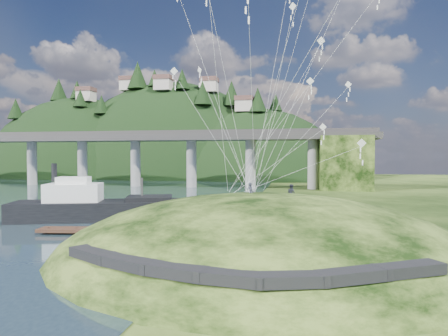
# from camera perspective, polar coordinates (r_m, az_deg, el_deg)

# --- Properties ---
(ground) EXTENTS (320.00, 320.00, 0.00)m
(ground) POSITION_cam_1_polar(r_m,az_deg,el_deg) (33.57, -8.81, -12.29)
(ground) COLOR black
(ground) RESTS_ON ground
(grass_hill) EXTENTS (36.00, 32.00, 13.00)m
(grass_hill) POSITION_cam_1_polar(r_m,az_deg,el_deg) (34.23, 5.55, -14.61)
(grass_hill) COLOR black
(grass_hill) RESTS_ON ground
(footpath) EXTENTS (22.29, 5.84, 0.83)m
(footpath) POSITION_cam_1_polar(r_m,az_deg,el_deg) (22.09, 1.43, -14.10)
(footpath) COLOR black
(footpath) RESTS_ON ground
(bridge) EXTENTS (160.00, 11.00, 15.00)m
(bridge) POSITION_cam_1_polar(r_m,az_deg,el_deg) (107.49, -9.80, 2.50)
(bridge) COLOR #2D2B2B
(bridge) RESTS_ON ground
(far_ridge) EXTENTS (153.00, 70.00, 94.50)m
(far_ridge) POSITION_cam_1_polar(r_m,az_deg,el_deg) (163.04, -9.06, -3.82)
(far_ridge) COLOR black
(far_ridge) RESTS_ON ground
(work_barge) EXTENTS (21.38, 11.45, 7.22)m
(work_barge) POSITION_cam_1_polar(r_m,az_deg,el_deg) (53.25, -18.07, -5.19)
(work_barge) COLOR black
(work_barge) RESTS_ON ground
(wooden_dock) EXTENTS (13.67, 4.06, 0.96)m
(wooden_dock) POSITION_cam_1_polar(r_m,az_deg,el_deg) (43.85, -16.83, -8.47)
(wooden_dock) COLOR #321D14
(wooden_dock) RESTS_ON ground
(kite_flyers) EXTENTS (4.35, 2.07, 1.84)m
(kite_flyers) POSITION_cam_1_polar(r_m,az_deg,el_deg) (35.25, 7.45, -2.22)
(kite_flyers) COLOR #272A35
(kite_flyers) RESTS_ON ground
(kite_swarm) EXTENTS (18.77, 15.53, 19.72)m
(kite_swarm) POSITION_cam_1_polar(r_m,az_deg,el_deg) (36.69, 9.79, 20.09)
(kite_swarm) COLOR silver
(kite_swarm) RESTS_ON ground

